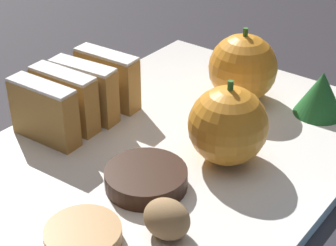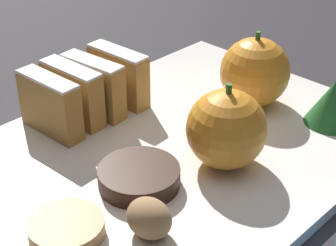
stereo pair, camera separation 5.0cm
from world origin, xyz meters
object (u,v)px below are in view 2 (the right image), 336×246
at_px(orange_far, 253,71).
at_px(chocolate_cookie, 139,177).
at_px(walnut, 149,218).
at_px(orange_near, 226,129).

relative_size(orange_far, chocolate_cookie, 1.16).
relative_size(orange_far, walnut, 2.16).
bearing_deg(orange_near, orange_far, 115.83).
height_order(orange_near, orange_far, orange_far).
height_order(orange_near, chocolate_cookie, orange_near).
distance_m(orange_far, walnut, 0.23).
bearing_deg(walnut, chocolate_cookie, 143.84).
distance_m(orange_far, chocolate_cookie, 0.18).
bearing_deg(chocolate_cookie, walnut, -36.16).
relative_size(orange_near, orange_far, 0.98).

